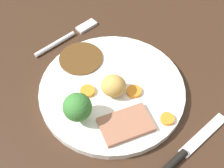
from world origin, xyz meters
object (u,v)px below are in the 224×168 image
(meat_slice_main, at_px, (126,124))
(knife, at_px, (181,156))
(dinner_plate, at_px, (112,90))
(broccoli_floret, at_px, (77,107))
(carrot_coin_front, at_px, (166,120))
(fork, at_px, (68,36))
(carrot_coin_back, at_px, (137,92))
(roast_potato_left, at_px, (113,86))
(carrot_coin_side, at_px, (87,91))

(meat_slice_main, bearing_deg, knife, 17.35)
(dinner_plate, bearing_deg, broccoli_floret, -83.89)
(carrot_coin_front, bearing_deg, dinner_plate, -170.34)
(carrot_coin_front, relative_size, fork, 0.15)
(meat_slice_main, xyz_separation_m, carrot_coin_back, (-0.03, 0.06, -0.00))
(dinner_plate, bearing_deg, roast_potato_left, -30.67)
(dinner_plate, height_order, carrot_coin_back, carrot_coin_back)
(broccoli_floret, bearing_deg, roast_potato_left, 89.25)
(dinner_plate, xyz_separation_m, carrot_coin_back, (0.04, 0.02, 0.01))
(carrot_coin_front, xyz_separation_m, carrot_coin_side, (-0.13, -0.06, -0.00))
(knife, bearing_deg, meat_slice_main, 108.83)
(roast_potato_left, xyz_separation_m, fork, (-0.17, 0.03, -0.03))
(meat_slice_main, bearing_deg, fork, 164.60)
(broccoli_floret, bearing_deg, carrot_coin_front, 44.88)
(roast_potato_left, xyz_separation_m, knife, (0.15, -0.00, -0.03))
(dinner_plate, distance_m, carrot_coin_back, 0.05)
(meat_slice_main, height_order, carrot_coin_back, meat_slice_main)
(meat_slice_main, distance_m, roast_potato_left, 0.07)
(fork, bearing_deg, carrot_coin_back, -90.80)
(carrot_coin_back, bearing_deg, knife, -13.47)
(knife, bearing_deg, fork, 85.22)
(carrot_coin_side, relative_size, knife, 0.14)
(fork, bearing_deg, carrot_coin_front, -91.22)
(roast_potato_left, relative_size, fork, 0.29)
(dinner_plate, bearing_deg, carrot_coin_side, -119.39)
(carrot_coin_back, distance_m, knife, 0.13)
(carrot_coin_side, distance_m, broccoli_floret, 0.06)
(carrot_coin_back, distance_m, carrot_coin_side, 0.09)
(dinner_plate, bearing_deg, carrot_coin_back, 30.64)
(carrot_coin_front, bearing_deg, roast_potato_left, -166.25)
(roast_potato_left, bearing_deg, broccoli_floret, -90.75)
(broccoli_floret, bearing_deg, meat_slice_main, 36.22)
(carrot_coin_front, distance_m, fork, 0.27)
(meat_slice_main, distance_m, broccoli_floret, 0.08)
(dinner_plate, height_order, carrot_coin_side, carrot_coin_side)
(carrot_coin_side, xyz_separation_m, fork, (-0.14, 0.07, -0.01))
(carrot_coin_front, bearing_deg, knife, -25.65)
(dinner_plate, distance_m, carrot_coin_front, 0.11)
(carrot_coin_back, bearing_deg, carrot_coin_front, -3.29)
(dinner_plate, height_order, carrot_coin_front, carrot_coin_front)
(carrot_coin_back, height_order, broccoli_floret, broccoli_floret)
(carrot_coin_side, bearing_deg, carrot_coin_back, 45.48)
(meat_slice_main, relative_size, roast_potato_left, 1.90)
(roast_potato_left, relative_size, carrot_coin_back, 1.68)
(meat_slice_main, height_order, carrot_coin_front, meat_slice_main)
(broccoli_floret, bearing_deg, carrot_coin_side, 124.77)
(meat_slice_main, xyz_separation_m, fork, (-0.24, 0.06, -0.01))
(dinner_plate, distance_m, broccoli_floret, 0.09)
(roast_potato_left, distance_m, broccoli_floret, 0.08)
(knife, bearing_deg, carrot_coin_front, 65.83)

